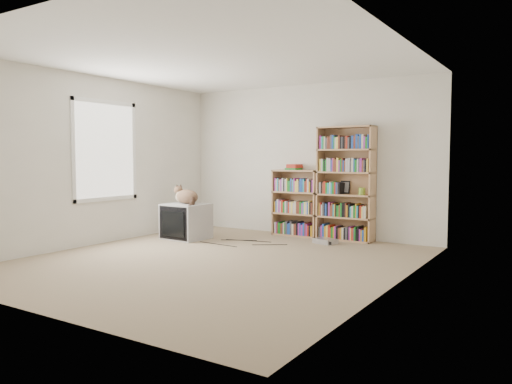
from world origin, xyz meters
The scene contains 17 objects.
floor centered at (0.00, 0.00, 0.00)m, with size 4.50×5.00×0.01m, color tan.
wall_back centered at (0.00, 2.50, 1.25)m, with size 4.50×0.02×2.50m, color silver.
wall_front centered at (0.00, -2.50, 1.25)m, with size 4.50×0.02×2.50m, color silver.
wall_left centered at (-2.25, 0.00, 1.25)m, with size 0.02×5.00×2.50m, color silver.
wall_right centered at (2.25, 0.00, 1.25)m, with size 0.02×5.00×2.50m, color silver.
ceiling centered at (0.00, 0.00, 2.50)m, with size 4.50×5.00×0.02m, color white.
window centered at (-2.24, 0.20, 1.40)m, with size 0.02×1.22×1.52m, color white.
crt_tv centered at (-1.45, 1.12, 0.28)m, with size 0.68×0.62×0.56m.
cat centered at (-1.43, 1.13, 0.64)m, with size 0.60×0.51×0.50m.
bookcase_tall centered at (0.76, 2.36, 0.85)m, with size 0.89×0.30×1.78m.
bookcase_short centered at (-0.11, 2.36, 0.50)m, with size 0.79×0.30×1.09m.
book_stack centered at (-0.18, 2.37, 1.14)m, with size 0.22×0.29×0.09m, color #AA2416.
green_mug centered at (1.03, 2.34, 0.78)m, with size 0.10×0.10×0.11m, color #7CA930.
framed_print centered at (0.71, 2.44, 0.83)m, with size 0.15×0.01×0.20m, color black.
dvd_player centered at (0.62, 1.90, 0.04)m, with size 0.32×0.23×0.07m, color #B2B1B6.
wall_outlet centered at (-2.24, 1.46, 0.32)m, with size 0.01×0.08×0.13m, color silver.
floor_cables centered at (-0.17, 1.23, 0.00)m, with size 1.20×0.70×0.01m, color black, non-canonical shape.
Camera 1 is at (3.73, -4.96, 1.30)m, focal length 35.00 mm.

